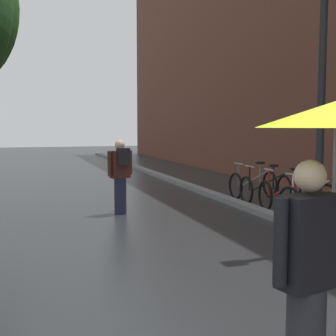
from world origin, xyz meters
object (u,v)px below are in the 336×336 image
(parked_bicycle_1, at_px, (334,207))
(parked_bicycle_4, at_px, (265,189))
(street_lamp_post, at_px, (321,88))
(couple_under_umbrella, at_px, (335,204))
(parked_bicycle_3, at_px, (286,194))
(parked_bicycle_5, at_px, (253,184))
(pedestrian_walking_midground, at_px, (120,175))
(parked_bicycle_2, at_px, (309,200))

(parked_bicycle_1, height_order, parked_bicycle_4, same)
(street_lamp_post, bearing_deg, couple_under_umbrella, -124.89)
(parked_bicycle_3, xyz_separation_m, parked_bicycle_5, (0.11, 1.75, 0.00))
(parked_bicycle_4, bearing_deg, parked_bicycle_5, 82.05)
(couple_under_umbrella, bearing_deg, parked_bicycle_1, 51.70)
(pedestrian_walking_midground, bearing_deg, parked_bicycle_2, -24.83)
(parked_bicycle_1, xyz_separation_m, couple_under_umbrella, (-3.54, -4.48, 0.98))
(couple_under_umbrella, distance_m, pedestrian_walking_midground, 6.93)
(parked_bicycle_1, bearing_deg, parked_bicycle_3, 88.04)
(street_lamp_post, bearing_deg, parked_bicycle_3, 65.31)
(parked_bicycle_2, bearing_deg, parked_bicycle_5, 86.32)
(couple_under_umbrella, bearing_deg, street_lamp_post, 55.11)
(street_lamp_post, relative_size, pedestrian_walking_midground, 2.62)
(parked_bicycle_1, relative_size, street_lamp_post, 0.27)
(parked_bicycle_3, relative_size, pedestrian_walking_midground, 0.72)
(parked_bicycle_5, xyz_separation_m, couple_under_umbrella, (-3.70, -7.93, 0.98))
(parked_bicycle_2, distance_m, couple_under_umbrella, 6.41)
(parked_bicycle_2, bearing_deg, couple_under_umbrella, -123.90)
(parked_bicycle_1, relative_size, parked_bicycle_3, 0.98)
(street_lamp_post, bearing_deg, parked_bicycle_1, 44.57)
(couple_under_umbrella, bearing_deg, parked_bicycle_5, 64.95)
(parked_bicycle_5, distance_m, couple_under_umbrella, 8.80)
(couple_under_umbrella, bearing_deg, parked_bicycle_3, 59.81)
(parked_bicycle_3, xyz_separation_m, couple_under_umbrella, (-3.60, -6.18, 0.98))
(parked_bicycle_5, distance_m, pedestrian_walking_midground, 3.91)
(parked_bicycle_1, distance_m, parked_bicycle_4, 2.60)
(parked_bicycle_3, bearing_deg, street_lamp_post, -114.69)
(parked_bicycle_1, xyz_separation_m, parked_bicycle_4, (0.05, 2.60, 0.00))
(parked_bicycle_4, height_order, street_lamp_post, street_lamp_post)
(parked_bicycle_4, bearing_deg, parked_bicycle_3, -89.44)
(parked_bicycle_2, height_order, pedestrian_walking_midground, pedestrian_walking_midground)
(parked_bicycle_3, distance_m, parked_bicycle_5, 1.75)
(parked_bicycle_3, bearing_deg, pedestrian_walking_midground, 168.63)
(parked_bicycle_2, distance_m, parked_bicycle_5, 2.67)
(parked_bicycle_1, relative_size, parked_bicycle_4, 1.01)
(parked_bicycle_4, relative_size, parked_bicycle_5, 1.01)
(parked_bicycle_2, bearing_deg, street_lamp_post, -122.34)
(pedestrian_walking_midground, bearing_deg, parked_bicycle_1, -34.21)
(couple_under_umbrella, relative_size, street_lamp_post, 0.49)
(parked_bicycle_4, bearing_deg, parked_bicycle_1, -91.09)
(pedestrian_walking_midground, bearing_deg, street_lamp_post, -58.89)
(parked_bicycle_1, distance_m, parked_bicycle_3, 1.70)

